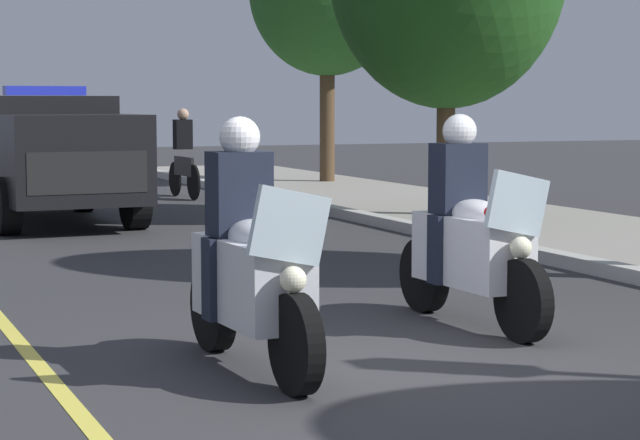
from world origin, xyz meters
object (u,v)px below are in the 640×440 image
(police_suv, at_px, (47,152))
(cyclist_background, at_px, (183,153))
(police_motorcycle_lead_right, at_px, (470,240))
(police_motorcycle_lead_left, at_px, (250,268))

(police_suv, height_order, cyclist_background, police_suv)
(police_motorcycle_lead_right, distance_m, police_suv, 10.03)
(police_motorcycle_lead_left, xyz_separation_m, cyclist_background, (-14.44, 3.70, 0.14))
(police_motorcycle_lead_right, height_order, cyclist_background, police_motorcycle_lead_right)
(police_suv, bearing_deg, cyclist_background, 139.18)
(police_motorcycle_lead_left, distance_m, police_motorcycle_lead_right, 2.35)
(police_suv, bearing_deg, police_motorcycle_lead_right, 9.59)
(police_suv, bearing_deg, police_motorcycle_lead_left, -2.75)
(police_motorcycle_lead_left, bearing_deg, cyclist_background, 165.64)
(police_motorcycle_lead_right, relative_size, cyclist_background, 1.22)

